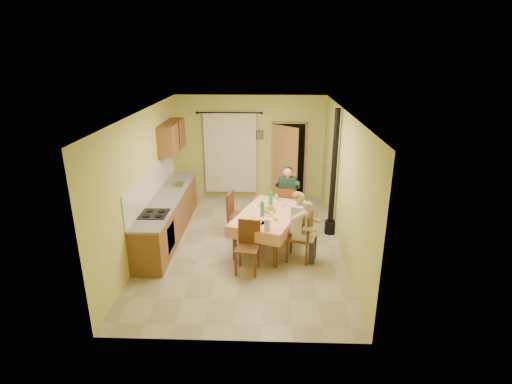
{
  "coord_description": "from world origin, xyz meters",
  "views": [
    {
      "loc": [
        0.52,
        -7.63,
        3.94
      ],
      "look_at": [
        0.25,
        0.1,
        1.15
      ],
      "focal_mm": 28.0,
      "sensor_mm": 36.0,
      "label": 1
    }
  ],
  "objects_px": {
    "chair_far": "(287,214)",
    "stove_flue": "(332,191)",
    "chair_right": "(300,246)",
    "man_right": "(300,219)",
    "chair_near": "(248,257)",
    "dining_table": "(268,229)",
    "chair_left": "(239,223)",
    "man_far": "(287,190)"
  },
  "relations": [
    {
      "from": "chair_near",
      "to": "chair_left",
      "type": "xyz_separation_m",
      "value": [
        -0.28,
        1.51,
        0.0
      ]
    },
    {
      "from": "dining_table",
      "to": "stove_flue",
      "type": "xyz_separation_m",
      "value": [
        1.38,
        0.66,
        0.65
      ]
    },
    {
      "from": "man_far",
      "to": "man_right",
      "type": "height_order",
      "value": "same"
    },
    {
      "from": "stove_flue",
      "to": "man_right",
      "type": "bearing_deg",
      "value": -122.77
    },
    {
      "from": "dining_table",
      "to": "stove_flue",
      "type": "relative_size",
      "value": 0.76
    },
    {
      "from": "chair_near",
      "to": "chair_left",
      "type": "height_order",
      "value": "chair_left"
    },
    {
      "from": "man_far",
      "to": "man_right",
      "type": "distance_m",
      "value": 1.63
    },
    {
      "from": "dining_table",
      "to": "chair_far",
      "type": "bearing_deg",
      "value": 87.35
    },
    {
      "from": "dining_table",
      "to": "chair_left",
      "type": "relative_size",
      "value": 2.1
    },
    {
      "from": "chair_near",
      "to": "man_right",
      "type": "relative_size",
      "value": 0.7
    },
    {
      "from": "chair_near",
      "to": "man_far",
      "type": "bearing_deg",
      "value": -102.01
    },
    {
      "from": "chair_near",
      "to": "chair_right",
      "type": "bearing_deg",
      "value": -145.9
    },
    {
      "from": "dining_table",
      "to": "chair_far",
      "type": "height_order",
      "value": "chair_far"
    },
    {
      "from": "chair_far",
      "to": "man_far",
      "type": "height_order",
      "value": "man_far"
    },
    {
      "from": "chair_right",
      "to": "man_right",
      "type": "distance_m",
      "value": 0.59
    },
    {
      "from": "chair_far",
      "to": "chair_left",
      "type": "height_order",
      "value": "chair_left"
    },
    {
      "from": "chair_near",
      "to": "stove_flue",
      "type": "xyz_separation_m",
      "value": [
        1.77,
        1.69,
        0.73
      ]
    },
    {
      "from": "man_right",
      "to": "chair_right",
      "type": "bearing_deg",
      "value": -90.0
    },
    {
      "from": "dining_table",
      "to": "chair_far",
      "type": "distance_m",
      "value": 1.13
    },
    {
      "from": "chair_right",
      "to": "stove_flue",
      "type": "xyz_separation_m",
      "value": [
        0.77,
        1.23,
        0.73
      ]
    },
    {
      "from": "chair_far",
      "to": "stove_flue",
      "type": "height_order",
      "value": "stove_flue"
    },
    {
      "from": "chair_left",
      "to": "stove_flue",
      "type": "height_order",
      "value": "stove_flue"
    },
    {
      "from": "chair_right",
      "to": "man_far",
      "type": "xyz_separation_m",
      "value": [
        -0.19,
        1.62,
        0.59
      ]
    },
    {
      "from": "chair_right",
      "to": "chair_left",
      "type": "relative_size",
      "value": 1.0
    },
    {
      "from": "chair_left",
      "to": "chair_right",
      "type": "bearing_deg",
      "value": 63.26
    },
    {
      "from": "man_right",
      "to": "stove_flue",
      "type": "relative_size",
      "value": 0.5
    },
    {
      "from": "dining_table",
      "to": "man_far",
      "type": "height_order",
      "value": "man_far"
    },
    {
      "from": "chair_far",
      "to": "chair_left",
      "type": "relative_size",
      "value": 0.95
    },
    {
      "from": "chair_far",
      "to": "chair_left",
      "type": "xyz_separation_m",
      "value": [
        -1.08,
        -0.57,
        0.0
      ]
    },
    {
      "from": "chair_far",
      "to": "stove_flue",
      "type": "xyz_separation_m",
      "value": [
        0.97,
        -0.39,
        0.73
      ]
    },
    {
      "from": "chair_far",
      "to": "man_far",
      "type": "relative_size",
      "value": 0.69
    },
    {
      "from": "man_right",
      "to": "stove_flue",
      "type": "bearing_deg",
      "value": -17.8
    },
    {
      "from": "man_right",
      "to": "chair_left",
      "type": "bearing_deg",
      "value": 65.53
    },
    {
      "from": "stove_flue",
      "to": "man_far",
      "type": "bearing_deg",
      "value": 157.48
    },
    {
      "from": "dining_table",
      "to": "man_right",
      "type": "distance_m",
      "value": 0.96
    },
    {
      "from": "chair_left",
      "to": "man_far",
      "type": "xyz_separation_m",
      "value": [
        1.08,
        0.58,
        0.59
      ]
    },
    {
      "from": "chair_left",
      "to": "stove_flue",
      "type": "distance_m",
      "value": 2.18
    },
    {
      "from": "chair_far",
      "to": "chair_near",
      "type": "xyz_separation_m",
      "value": [
        -0.8,
        -2.08,
        0.0
      ]
    },
    {
      "from": "dining_table",
      "to": "man_right",
      "type": "relative_size",
      "value": 1.52
    },
    {
      "from": "chair_right",
      "to": "chair_near",
      "type": "bearing_deg",
      "value": 130.08
    },
    {
      "from": "dining_table",
      "to": "chair_near",
      "type": "bearing_deg",
      "value": -91.22
    },
    {
      "from": "chair_left",
      "to": "chair_near",
      "type": "bearing_deg",
      "value": 23.02
    }
  ]
}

